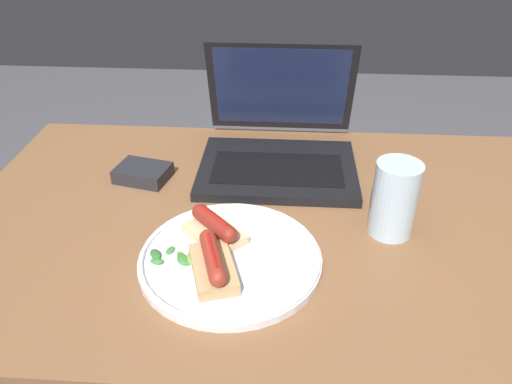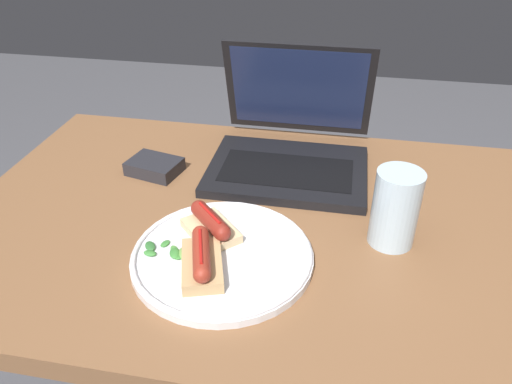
# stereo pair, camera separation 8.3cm
# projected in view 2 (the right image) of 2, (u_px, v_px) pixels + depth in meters

# --- Properties ---
(desk) EXTENTS (1.23, 0.70, 0.77)m
(desk) POSITION_uv_depth(u_px,v_px,m) (306.00, 270.00, 0.92)
(desk) COLOR brown
(desk) RESTS_ON ground_plane
(laptop) EXTENTS (0.31, 0.30, 0.23)m
(laptop) POSITION_uv_depth(u_px,v_px,m) (291.00, 146.00, 1.00)
(laptop) COLOR black
(laptop) RESTS_ON desk
(plate) EXTENTS (0.28, 0.28, 0.02)m
(plate) POSITION_uv_depth(u_px,v_px,m) (222.00, 256.00, 0.77)
(plate) COLOR silver
(plate) RESTS_ON desk
(sausage_toast_left) EXTENTS (0.11, 0.11, 0.04)m
(sausage_toast_left) POSITION_uv_depth(u_px,v_px,m) (211.00, 225.00, 0.80)
(sausage_toast_left) COLOR #D6B784
(sausage_toast_left) RESTS_ON plate
(sausage_toast_middle) EXTENTS (0.09, 0.12, 0.05)m
(sausage_toast_middle) POSITION_uv_depth(u_px,v_px,m) (202.00, 260.00, 0.72)
(sausage_toast_middle) COLOR tan
(sausage_toast_middle) RESTS_ON plate
(salad_pile) EXTENTS (0.09, 0.05, 0.01)m
(salad_pile) POSITION_uv_depth(u_px,v_px,m) (170.00, 251.00, 0.77)
(salad_pile) COLOR #709E4C
(salad_pile) RESTS_ON plate
(drinking_glass) EXTENTS (0.07, 0.07, 0.13)m
(drinking_glass) POSITION_uv_depth(u_px,v_px,m) (395.00, 208.00, 0.78)
(drinking_glass) COLOR silver
(drinking_glass) RESTS_ON desk
(external_drive) EXTENTS (0.11, 0.09, 0.03)m
(external_drive) POSITION_uv_depth(u_px,v_px,m) (155.00, 167.00, 0.99)
(external_drive) COLOR #232328
(external_drive) RESTS_ON desk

